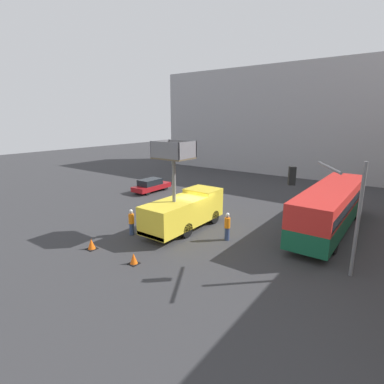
{
  "coord_description": "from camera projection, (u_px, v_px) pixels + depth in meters",
  "views": [
    {
      "loc": [
        12.06,
        -17.02,
        7.87
      ],
      "look_at": [
        -0.5,
        0.05,
        2.6
      ],
      "focal_mm": 28.0,
      "sensor_mm": 36.0,
      "label": 1
    }
  ],
  "objects": [
    {
      "name": "building_backdrop_far",
      "position": [
        312.0,
        121.0,
        42.36
      ],
      "size": [
        44.0,
        10.0,
        14.8
      ],
      "color": "#9E9EA3",
      "rests_on": "ground_plane"
    },
    {
      "name": "parked_car_curbside",
      "position": [
        151.0,
        185.0,
        32.61
      ],
      "size": [
        1.75,
        4.52,
        1.42
      ],
      "color": "maroon",
      "rests_on": "ground_plane"
    },
    {
      "name": "traffic_cone_mid_road",
      "position": [
        91.0,
        244.0,
        18.38
      ],
      "size": [
        0.59,
        0.59,
        0.67
      ],
      "color": "black",
      "rests_on": "ground_plane"
    },
    {
      "name": "utility_truck",
      "position": [
        184.0,
        209.0,
        21.37
      ],
      "size": [
        2.38,
        6.94,
        6.42
      ],
      "color": "yellow",
      "rests_on": "ground_plane"
    },
    {
      "name": "city_bus",
      "position": [
        331.0,
        205.0,
        21.08
      ],
      "size": [
        2.6,
        12.38,
        3.22
      ],
      "rotation": [
        0.0,
        0.0,
        1.75
      ],
      "color": "#145638",
      "rests_on": "ground_plane"
    },
    {
      "name": "road_worker_near_truck",
      "position": [
        131.0,
        222.0,
        20.5
      ],
      "size": [
        0.38,
        0.38,
        1.83
      ],
      "rotation": [
        0.0,
        0.0,
        5.59
      ],
      "color": "navy",
      "rests_on": "ground_plane"
    },
    {
      "name": "ground_plane",
      "position": [
        197.0,
        227.0,
        22.14
      ],
      "size": [
        120.0,
        120.0,
        0.0
      ],
      "primitive_type": "plane",
      "color": "#333335"
    },
    {
      "name": "traffic_light_pole",
      "position": [
        334.0,
        200.0,
        14.54
      ],
      "size": [
        3.19,
        2.94,
        5.89
      ],
      "color": "slate",
      "rests_on": "ground_plane"
    },
    {
      "name": "road_worker_directing",
      "position": [
        227.0,
        226.0,
        19.62
      ],
      "size": [
        0.38,
        0.38,
        1.88
      ],
      "rotation": [
        0.0,
        0.0,
        0.58
      ],
      "color": "navy",
      "rests_on": "ground_plane"
    },
    {
      "name": "traffic_cone_near_truck",
      "position": [
        134.0,
        259.0,
        16.52
      ],
      "size": [
        0.55,
        0.55,
        0.63
      ],
      "color": "black",
      "rests_on": "ground_plane"
    }
  ]
}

